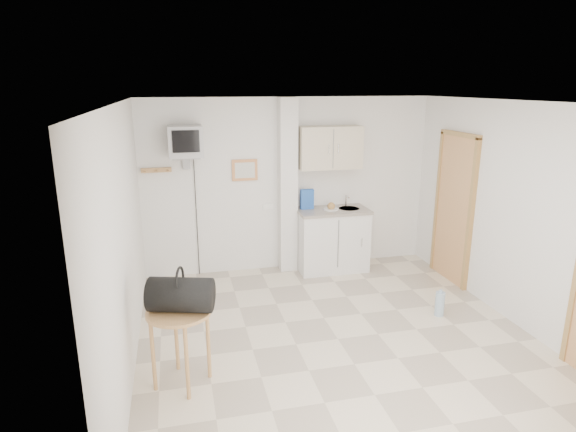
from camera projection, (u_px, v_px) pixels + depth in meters
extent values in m
plane|color=beige|center=(338.00, 339.00, 5.21)|extent=(4.50, 4.50, 0.00)
cube|color=white|center=(289.00, 185.00, 6.99)|extent=(4.20, 0.04, 2.50)
cube|color=white|center=(472.00, 339.00, 2.77)|extent=(4.20, 0.04, 2.50)
cube|color=white|center=(124.00, 244.00, 4.41)|extent=(0.04, 4.50, 2.50)
cube|color=white|center=(520.00, 216.00, 5.35)|extent=(0.04, 4.50, 2.50)
cube|color=white|center=(345.00, 102.00, 4.54)|extent=(4.20, 4.50, 0.04)
cube|color=white|center=(288.00, 187.00, 6.87)|extent=(0.25, 0.22, 2.50)
cube|color=#CB7F48|center=(245.00, 170.00, 6.76)|extent=(0.36, 0.03, 0.30)
cube|color=silver|center=(245.00, 170.00, 6.74)|extent=(0.28, 0.01, 0.22)
cube|color=#B78249|center=(156.00, 170.00, 6.47)|extent=(0.40, 0.05, 0.06)
cube|color=white|center=(268.00, 206.00, 6.98)|extent=(0.15, 0.02, 0.08)
cylinder|color=#B78249|center=(145.00, 172.00, 6.38)|extent=(0.02, 0.08, 0.02)
cylinder|color=#B78249|center=(156.00, 172.00, 6.41)|extent=(0.02, 0.08, 0.02)
cylinder|color=#B78249|center=(168.00, 171.00, 6.45)|extent=(0.02, 0.08, 0.02)
cube|color=#9D6236|center=(454.00, 210.00, 6.58)|extent=(0.04, 0.75, 2.00)
cube|color=olive|center=(453.00, 210.00, 6.58)|extent=(0.06, 0.87, 2.06)
cube|color=silver|center=(332.00, 241.00, 7.07)|extent=(1.00, 0.55, 0.88)
cube|color=gray|center=(333.00, 211.00, 6.95)|extent=(1.03, 0.58, 0.04)
cylinder|color=#B7B7BA|center=(349.00, 210.00, 7.01)|extent=(0.30, 0.30, 0.05)
cylinder|color=#B7B7BA|center=(346.00, 201.00, 7.11)|extent=(0.02, 0.02, 0.16)
cylinder|color=#B7B7BA|center=(347.00, 197.00, 7.04)|extent=(0.02, 0.13, 0.02)
cube|color=beige|center=(330.00, 147.00, 6.81)|extent=(0.90, 0.32, 0.60)
cube|color=#2253AF|center=(307.00, 199.00, 6.93)|extent=(0.19, 0.07, 0.29)
cylinder|color=white|center=(331.00, 209.00, 6.92)|extent=(0.22, 0.22, 0.01)
sphere|color=tan|center=(331.00, 206.00, 6.91)|extent=(0.11, 0.11, 0.11)
cube|color=slate|center=(186.00, 157.00, 6.39)|extent=(0.36, 0.32, 0.02)
cube|color=slate|center=(186.00, 162.00, 6.53)|extent=(0.10, 0.06, 0.20)
cube|color=#A0A0A2|center=(185.00, 141.00, 6.26)|extent=(0.44, 0.42, 0.40)
cube|color=black|center=(186.00, 141.00, 6.05)|extent=(0.34, 0.02, 0.28)
cylinder|color=black|center=(197.00, 217.00, 6.77)|extent=(0.01, 0.01, 1.73)
cylinder|color=#B78249|center=(179.00, 312.00, 4.25)|extent=(0.58, 0.58, 0.03)
cylinder|color=#B78249|center=(208.00, 343.00, 4.44)|extent=(0.04, 0.04, 0.71)
cylinder|color=#B78249|center=(176.00, 336.00, 4.57)|extent=(0.04, 0.04, 0.71)
cylinder|color=#B78249|center=(153.00, 355.00, 4.26)|extent=(0.04, 0.04, 0.71)
cylinder|color=#B78249|center=(187.00, 363.00, 4.13)|extent=(0.04, 0.04, 0.71)
cylinder|color=black|center=(181.00, 295.00, 4.20)|extent=(0.62, 0.45, 0.31)
torus|color=black|center=(180.00, 280.00, 4.16)|extent=(0.09, 0.23, 0.23)
cylinder|color=#94B0C6|center=(440.00, 304.00, 5.71)|extent=(0.11, 0.11, 0.29)
cylinder|color=#94B0C6|center=(441.00, 291.00, 5.66)|extent=(0.03, 0.03, 0.04)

